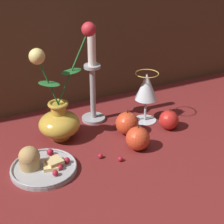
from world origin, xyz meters
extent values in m
plane|color=maroon|center=(0.00, 0.00, 0.00)|extent=(2.40, 2.40, 0.00)
cylinder|color=gold|center=(-0.14, 0.08, 0.01)|extent=(0.06, 0.06, 0.01)
ellipsoid|color=gold|center=(-0.14, 0.08, 0.05)|extent=(0.13, 0.13, 0.08)
cylinder|color=gold|center=(-0.14, 0.08, 0.10)|extent=(0.05, 0.05, 0.04)
torus|color=gold|center=(-0.14, 0.08, 0.12)|extent=(0.06, 0.06, 0.01)
cylinder|color=#23662D|center=(-0.16, 0.07, 0.20)|extent=(0.06, 0.01, 0.16)
ellipsoid|color=#23662D|center=(-0.16, 0.07, 0.19)|extent=(0.08, 0.08, 0.00)
sphere|color=#EFD67A|center=(-0.19, 0.07, 0.28)|extent=(0.05, 0.05, 0.05)
cylinder|color=#23662D|center=(-0.08, 0.08, 0.23)|extent=(0.11, 0.01, 0.22)
ellipsoid|color=#23662D|center=(-0.09, 0.08, 0.21)|extent=(0.08, 0.06, 0.00)
sphere|color=red|center=(-0.03, 0.08, 0.33)|extent=(0.04, 0.04, 0.04)
cylinder|color=#A3A3A8|center=(-0.23, -0.07, 0.01)|extent=(0.18, 0.18, 0.01)
torus|color=#A3A3A8|center=(-0.23, -0.07, 0.01)|extent=(0.18, 0.18, 0.01)
cylinder|color=tan|center=(-0.27, -0.05, 0.03)|extent=(0.06, 0.06, 0.03)
sphere|color=tan|center=(-0.27, -0.05, 0.04)|extent=(0.06, 0.06, 0.06)
cube|color=#DBBC7A|center=(-0.22, -0.08, 0.01)|extent=(0.05, 0.05, 0.01)
cube|color=#DBBC7A|center=(-0.20, -0.07, 0.03)|extent=(0.05, 0.05, 0.01)
sphere|color=#AD192D|center=(-0.22, -0.12, 0.02)|extent=(0.02, 0.02, 0.02)
sphere|color=#AD192D|center=(-0.20, -0.10, 0.02)|extent=(0.01, 0.01, 0.01)
sphere|color=#AD192D|center=(-0.17, -0.08, 0.02)|extent=(0.02, 0.02, 0.02)
sphere|color=#AD192D|center=(-0.19, -0.05, 0.02)|extent=(0.02, 0.02, 0.02)
sphere|color=#AD192D|center=(-0.20, -0.02, 0.02)|extent=(0.02, 0.02, 0.02)
cylinder|color=silver|center=(0.16, 0.06, 0.00)|extent=(0.08, 0.08, 0.00)
cylinder|color=silver|center=(0.16, 0.06, 0.04)|extent=(0.01, 0.01, 0.08)
cone|color=silver|center=(0.16, 0.06, 0.13)|extent=(0.08, 0.08, 0.09)
cone|color=maroon|center=(0.16, 0.06, 0.11)|extent=(0.07, 0.07, 0.06)
torus|color=gold|center=(0.16, 0.06, 0.17)|extent=(0.08, 0.08, 0.00)
cylinder|color=#A3A3A8|center=(0.01, 0.14, 0.01)|extent=(0.08, 0.08, 0.01)
cylinder|color=#A3A3A8|center=(0.01, 0.14, 0.10)|extent=(0.02, 0.02, 0.18)
cylinder|color=#A3A3A8|center=(0.01, 0.14, 0.19)|extent=(0.05, 0.05, 0.01)
cylinder|color=white|center=(0.01, 0.14, 0.26)|extent=(0.03, 0.03, 0.13)
cylinder|color=black|center=(0.01, 0.14, 0.33)|extent=(0.00, 0.00, 0.01)
sphere|color=red|center=(0.20, -0.02, 0.03)|extent=(0.06, 0.06, 0.06)
cylinder|color=#4C3319|center=(0.20, -0.02, 0.07)|extent=(0.00, 0.00, 0.01)
sphere|color=#D14223|center=(0.05, -0.09, 0.04)|extent=(0.07, 0.07, 0.07)
cylinder|color=#4C3319|center=(0.05, -0.09, 0.08)|extent=(0.00, 0.00, 0.01)
sphere|color=#D14223|center=(0.07, 0.01, 0.04)|extent=(0.07, 0.07, 0.07)
cylinder|color=#4C3319|center=(0.07, 0.01, 0.08)|extent=(0.00, 0.00, 0.01)
sphere|color=#AD192D|center=(-0.07, -0.08, 0.01)|extent=(0.01, 0.01, 0.01)
sphere|color=#AD192D|center=(-0.03, -0.12, 0.01)|extent=(0.01, 0.01, 0.01)
camera|label=1|loc=(-0.44, -0.90, 0.61)|focal=60.00mm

